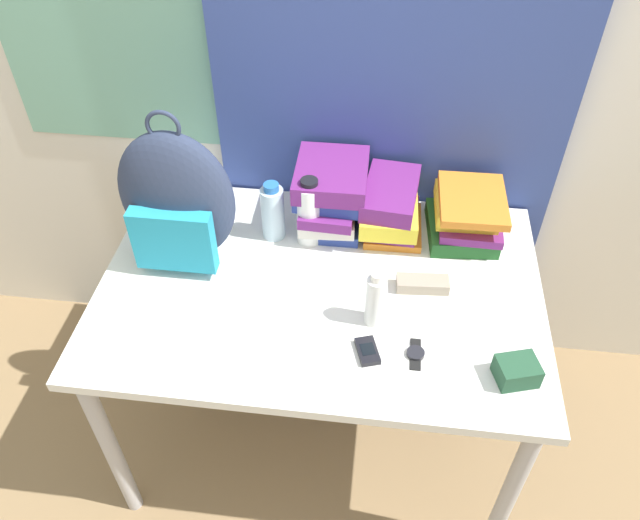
% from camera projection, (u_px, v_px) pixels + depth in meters
% --- Properties ---
extents(wall_back, '(6.00, 0.06, 2.50)m').
position_uv_depth(wall_back, '(339.00, 47.00, 1.86)').
color(wall_back, silver).
rests_on(wall_back, ground_plane).
extents(curtain_blue, '(1.10, 0.04, 2.50)m').
position_uv_depth(curtain_blue, '(395.00, 59.00, 1.80)').
color(curtain_blue, '#384C93').
rests_on(curtain_blue, ground_plane).
extents(desk, '(1.29, 0.86, 0.76)m').
position_uv_depth(desk, '(320.00, 304.00, 1.88)').
color(desk, silver).
rests_on(desk, ground_plane).
extents(backpack, '(0.34, 0.18, 0.50)m').
position_uv_depth(backpack, '(177.00, 202.00, 1.77)').
color(backpack, '#2D3851').
rests_on(backpack, desk).
extents(book_stack_left, '(0.22, 0.28, 0.22)m').
position_uv_depth(book_stack_left, '(331.00, 194.00, 1.95)').
color(book_stack_left, navy).
rests_on(book_stack_left, desk).
extents(book_stack_center, '(0.20, 0.28, 0.17)m').
position_uv_depth(book_stack_center, '(390.00, 207.00, 1.95)').
color(book_stack_center, orange).
rests_on(book_stack_center, desk).
extents(book_stack_right, '(0.23, 0.28, 0.16)m').
position_uv_depth(book_stack_right, '(466.00, 215.00, 1.94)').
color(book_stack_right, '#1E5623').
rests_on(book_stack_right, desk).
extents(water_bottle, '(0.07, 0.07, 0.20)m').
position_uv_depth(water_bottle, '(273.00, 212.00, 1.92)').
color(water_bottle, silver).
rests_on(water_bottle, desk).
extents(sports_bottle, '(0.08, 0.08, 0.23)m').
position_uv_depth(sports_bottle, '(310.00, 212.00, 1.89)').
color(sports_bottle, white).
rests_on(sports_bottle, desk).
extents(sunscreen_bottle, '(0.05, 0.05, 0.18)m').
position_uv_depth(sunscreen_bottle, '(375.00, 300.00, 1.66)').
color(sunscreen_bottle, white).
rests_on(sunscreen_bottle, desk).
extents(cell_phone, '(0.08, 0.10, 0.02)m').
position_uv_depth(cell_phone, '(367.00, 351.00, 1.64)').
color(cell_phone, black).
rests_on(cell_phone, desk).
extents(sunglasses_case, '(0.15, 0.07, 0.04)m').
position_uv_depth(sunglasses_case, '(423.00, 284.00, 1.80)').
color(sunglasses_case, gray).
rests_on(sunglasses_case, desk).
extents(camera_pouch, '(0.12, 0.11, 0.06)m').
position_uv_depth(camera_pouch, '(517.00, 371.00, 1.56)').
color(camera_pouch, '#234C33').
rests_on(camera_pouch, desk).
extents(wristwatch, '(0.05, 0.10, 0.01)m').
position_uv_depth(wristwatch, '(416.00, 354.00, 1.63)').
color(wristwatch, black).
rests_on(wristwatch, desk).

